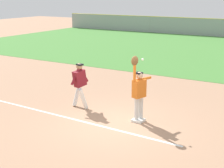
{
  "coord_description": "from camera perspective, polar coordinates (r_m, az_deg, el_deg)",
  "views": [
    {
      "loc": [
        5.39,
        -9.3,
        4.25
      ],
      "look_at": [
        -0.79,
        1.02,
        1.05
      ],
      "focal_mm": 55.26,
      "sensor_mm": 36.0,
      "label": 1
    }
  ],
  "objects": [
    {
      "name": "baseball",
      "position": [
        11.23,
        5.09,
        4.07
      ],
      "size": [
        0.07,
        0.07,
        0.07
      ],
      "primitive_type": "sphere",
      "color": "white"
    },
    {
      "name": "parked_car_black",
      "position": [
        40.17,
        18.01,
        9.09
      ],
      "size": [
        4.57,
        2.46,
        1.25
      ],
      "rotation": [
        0.0,
        0.0,
        0.1
      ],
      "color": "black",
      "rests_on": "ground_plane"
    },
    {
      "name": "ground_plane",
      "position": [
        11.56,
        0.78,
        -6.68
      ],
      "size": [
        79.25,
        79.25,
        0.0
      ],
      "primitive_type": "plane",
      "color": "tan"
    },
    {
      "name": "runner",
      "position": [
        12.96,
        -5.37,
        0.28
      ],
      "size": [
        0.75,
        0.84,
        1.72
      ],
      "rotation": [
        0.0,
        0.0,
        -0.24
      ],
      "color": "white",
      "rests_on": "ground_plane"
    },
    {
      "name": "chalk_foul_line",
      "position": [
        13.36,
        -12.99,
        -4.04
      ],
      "size": [
        11.99,
        0.58,
        0.01
      ],
      "primitive_type": "cube",
      "rotation": [
        0.0,
        0.0,
        -0.04
      ],
      "color": "white",
      "rests_on": "ground_plane"
    },
    {
      "name": "first_base",
      "position": [
        11.83,
        4.38,
        -5.99
      ],
      "size": [
        0.39,
        0.39,
        0.08
      ],
      "primitive_type": "cube",
      "rotation": [
        0.0,
        0.0,
        -0.03
      ],
      "color": "white",
      "rests_on": "ground_plane"
    },
    {
      "name": "fielder",
      "position": [
        11.52,
        4.43,
        -0.92
      ],
      "size": [
        0.42,
        0.88,
        2.28
      ],
      "rotation": [
        0.0,
        0.0,
        2.8
      ],
      "color": "silver",
      "rests_on": "ground_plane"
    },
    {
      "name": "parked_car_tan",
      "position": [
        41.19,
        10.75,
        9.67
      ],
      "size": [
        4.47,
        2.25,
        1.25
      ],
      "rotation": [
        0.0,
        0.0,
        0.04
      ],
      "color": "tan",
      "rests_on": "ground_plane"
    }
  ]
}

